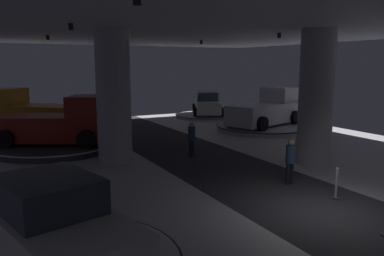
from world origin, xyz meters
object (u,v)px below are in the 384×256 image
display_car_deep_right (207,104)px  display_platform_far_right (263,127)px  display_car_near_left (53,227)px  pickup_truck_far_left (60,124)px  display_platform_deep_right (207,116)px  column_left (114,97)px  pickup_truck_deep_left (28,112)px  visitor_walking_far (192,137)px  display_platform_deep_left (34,130)px  visitor_walking_near (290,159)px  display_platform_far_left (55,146)px  pickup_truck_far_right (267,110)px  column_right (316,98)px

display_car_deep_right → display_platform_far_right: bearing=-88.4°
display_car_near_left → pickup_truck_far_left: pickup_truck_far_left is taller
display_car_near_left → display_platform_deep_right: bearing=52.8°
column_left → pickup_truck_deep_left: 9.47m
display_car_deep_right → visitor_walking_far: size_ratio=2.87×
display_platform_deep_left → display_car_deep_right: bearing=5.9°
display_car_deep_right → visitor_walking_near: display_car_deep_right is taller
display_platform_deep_left → visitor_walking_far: size_ratio=3.57×
display_platform_deep_right → display_platform_far_left: bearing=-152.3°
column_left → display_platform_far_left: 4.84m
display_platform_deep_left → display_car_near_left: (-1.43, -17.38, 0.89)m
display_platform_deep_left → display_platform_far_left: 5.19m
display_car_deep_right → display_platform_far_left: bearing=-152.2°
display_car_near_left → visitor_walking_far: size_ratio=2.84×
visitor_walking_far → visitor_walking_near: bearing=-77.5°
pickup_truck_deep_left → display_platform_far_left: size_ratio=0.91×
column_left → pickup_truck_far_right: bearing=17.7°
column_left → column_right: size_ratio=1.00×
visitor_walking_near → pickup_truck_far_left: bearing=122.6°
display_platform_far_right → visitor_walking_near: (-6.21, -9.37, 0.74)m
visitor_walking_far → display_car_near_left: bearing=-132.3°
pickup_truck_far_left → display_platform_far_right: (12.25, -0.09, -1.08)m
display_platform_far_left → pickup_truck_far_left: size_ratio=1.03×
display_car_deep_right → display_platform_deep_right: bearing=-116.2°
pickup_truck_deep_left → column_right: bearing=-53.7°
display_platform_deep_left → pickup_truck_far_right: (13.25, -5.31, 1.04)m
pickup_truck_deep_left → column_left: bearing=-73.8°
display_car_deep_right → visitor_walking_near: (-6.02, -16.10, -0.10)m
display_car_deep_right → pickup_truck_far_right: (0.49, -6.63, 0.23)m
visitor_walking_near → visitor_walking_far: size_ratio=1.00×
display_platform_far_left → visitor_walking_far: visitor_walking_far is taller
column_left → display_platform_far_right: column_left is taller
display_platform_far_left → display_platform_deep_right: 13.92m
column_right → visitor_walking_far: (-3.92, 3.42, -1.84)m
pickup_truck_deep_left → display_car_deep_right: bearing=4.9°
display_platform_deep_left → display_car_deep_right: 12.85m
column_left → pickup_truck_deep_left: column_left is taller
column_left → visitor_walking_near: (4.37, -6.01, -1.84)m
column_right → visitor_walking_far: 5.52m
column_left → display_platform_deep_left: 9.44m
column_left → display_car_deep_right: (10.38, 10.10, -1.74)m
pickup_truck_far_left → display_platform_deep_left: bearing=97.5°
display_platform_deep_left → display_car_near_left: 17.47m
pickup_truck_deep_left → display_platform_far_right: (13.18, -5.62, -1.13)m
column_left → display_platform_far_left: column_left is taller
display_car_deep_right → pickup_truck_far_right: size_ratio=0.80×
pickup_truck_far_left → pickup_truck_deep_left: bearing=99.6°
display_car_near_left → display_car_deep_right: display_car_near_left is taller
pickup_truck_far_right → column_right: bearing=-115.6°
display_car_deep_right → display_platform_far_right: size_ratio=0.77×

